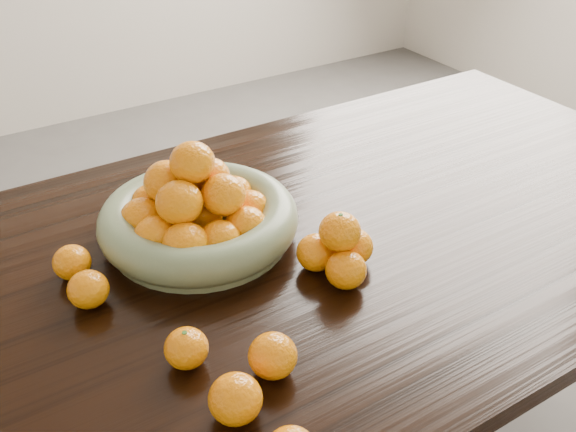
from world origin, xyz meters
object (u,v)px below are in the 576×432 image
orange_pyramid (339,250)px  dining_table (291,279)px  fruit_bowl (197,214)px  loose_orange_0 (186,348)px

orange_pyramid → dining_table: bearing=102.3°
dining_table → orange_pyramid: (0.03, -0.12, 0.14)m
fruit_bowl → orange_pyramid: (0.17, -0.23, -0.01)m
fruit_bowl → loose_orange_0: bearing=-117.9°
dining_table → fruit_bowl: 0.23m
dining_table → loose_orange_0: loose_orange_0 is taller
orange_pyramid → loose_orange_0: orange_pyramid is taller
fruit_bowl → loose_orange_0: size_ratio=5.69×
loose_orange_0 → orange_pyramid: bearing=11.4°
loose_orange_0 → dining_table: bearing=31.6°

